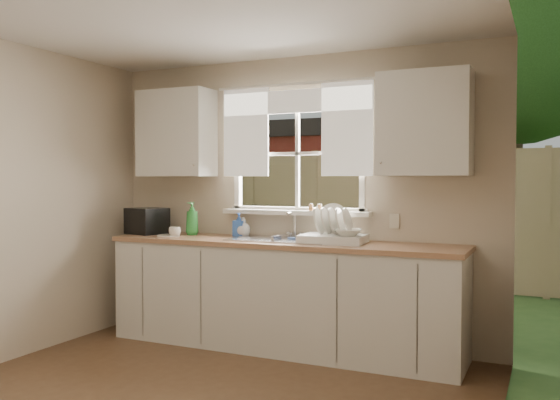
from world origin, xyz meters
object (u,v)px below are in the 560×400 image
at_px(black_appliance, 147,221).
at_px(soap_bottle_a, 192,219).
at_px(dish_rack, 333,234).
at_px(cup, 175,232).

bearing_deg(black_appliance, soap_bottle_a, 25.14).
bearing_deg(dish_rack, soap_bottle_a, 175.96).
height_order(soap_bottle_a, black_appliance, soap_bottle_a).
xyz_separation_m(dish_rack, soap_bottle_a, (-1.41, 0.10, 0.08)).
relative_size(cup, black_appliance, 0.33).
xyz_separation_m(dish_rack, black_appliance, (-1.86, 0.02, 0.05)).
xyz_separation_m(soap_bottle_a, black_appliance, (-0.45, -0.08, -0.03)).
bearing_deg(black_appliance, cup, -0.42).
relative_size(dish_rack, cup, 4.99).
distance_m(soap_bottle_a, black_appliance, 0.46).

